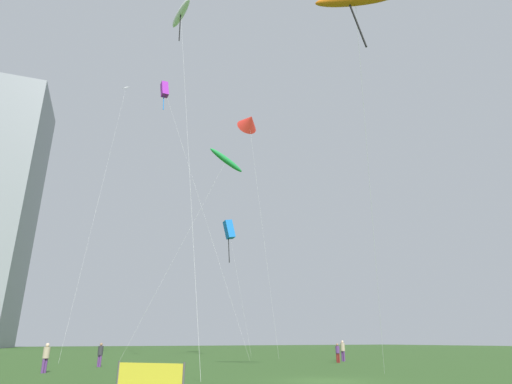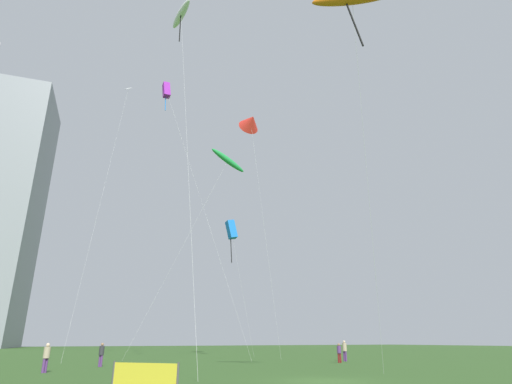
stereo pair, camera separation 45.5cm
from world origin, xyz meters
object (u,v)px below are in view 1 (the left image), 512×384
at_px(kite_flying_2, 125,92).
at_px(kite_flying_7, 229,230).
at_px(person_standing_0, 100,353).
at_px(kite_flying_5, 226,160).
at_px(person_standing_3, 338,352).
at_px(kite_flying_4, 249,122).
at_px(person_standing_1, 46,356).
at_px(person_standing_2, 343,349).
at_px(kite_flying_0, 355,0).
at_px(event_banner, 150,376).
at_px(kite_flying_3, 181,14).
at_px(kite_flying_6, 165,90).

bearing_deg(kite_flying_2, kite_flying_7, -12.59).
relative_size(person_standing_0, kite_flying_5, 0.07).
relative_size(person_standing_3, kite_flying_4, 0.06).
xyz_separation_m(person_standing_1, person_standing_2, (25.76, 3.33, 0.09)).
distance_m(kite_flying_0, kite_flying_4, 29.21).
height_order(person_standing_1, kite_flying_7, kite_flying_7).
height_order(kite_flying_4, kite_flying_5, kite_flying_4).
xyz_separation_m(person_standing_2, event_banner, (-22.81, -16.77, -0.48)).
bearing_deg(kite_flying_3, kite_flying_7, 51.14).
relative_size(person_standing_1, kite_flying_3, 0.05).
bearing_deg(kite_flying_6, person_standing_2, -38.40).
distance_m(kite_flying_0, kite_flying_3, 21.85).
height_order(kite_flying_3, kite_flying_4, kite_flying_3).
xyz_separation_m(person_standing_3, kite_flying_6, (-13.87, 14.51, 31.31)).
height_order(kite_flying_0, kite_flying_3, kite_flying_3).
relative_size(person_standing_1, kite_flying_4, 0.06).
bearing_deg(kite_flying_5, person_standing_3, -52.97).
relative_size(kite_flying_7, event_banner, 7.53).
bearing_deg(kite_flying_5, person_standing_1, -146.36).
bearing_deg(kite_flying_3, kite_flying_6, 79.70).
relative_size(kite_flying_4, kite_flying_6, 0.86).
relative_size(person_standing_2, kite_flying_4, 0.06).
xyz_separation_m(person_standing_0, kite_flying_4, (15.31, 5.62, 26.42)).
xyz_separation_m(kite_flying_2, kite_flying_5, (10.95, -8.97, -11.18)).
distance_m(person_standing_2, person_standing_3, 2.80).
bearing_deg(kite_flying_6, kite_flying_4, -30.11).
distance_m(person_standing_0, kite_flying_2, 35.40).
xyz_separation_m(kite_flying_0, kite_flying_6, (-2.18, 32.73, 12.47)).
bearing_deg(kite_flying_4, kite_flying_3, -142.45).
relative_size(person_standing_0, person_standing_1, 0.98).
bearing_deg(person_standing_1, kite_flying_7, -172.35).
relative_size(kite_flying_2, kite_flying_5, 1.49).
bearing_deg(person_standing_0, kite_flying_2, -47.83).
height_order(person_standing_3, kite_flying_3, kite_flying_3).
relative_size(kite_flying_6, event_banner, 15.32).
bearing_deg(event_banner, person_standing_3, 35.77).
distance_m(person_standing_0, event_banner, 18.36).
bearing_deg(event_banner, kite_flying_0, -20.09).
xyz_separation_m(kite_flying_5, kite_flying_6, (-6.70, 5.01, 10.45)).
bearing_deg(kite_flying_0, person_standing_3, 57.33).
xyz_separation_m(kite_flying_3, kite_flying_7, (12.58, 15.61, -16.17)).
height_order(kite_flying_5, event_banner, kite_flying_5).
relative_size(person_standing_0, kite_flying_4, 0.06).
bearing_deg(kite_flying_2, event_banner, -94.43).
distance_m(person_standing_2, kite_flying_2, 41.26).
xyz_separation_m(person_standing_0, kite_flying_6, (5.86, 11.10, 31.26)).
height_order(person_standing_0, kite_flying_3, kite_flying_3).
bearing_deg(kite_flying_5, kite_flying_3, -133.79).
height_order(kite_flying_6, kite_flying_7, kite_flying_6).
height_order(kite_flying_4, kite_flying_7, kite_flying_4).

